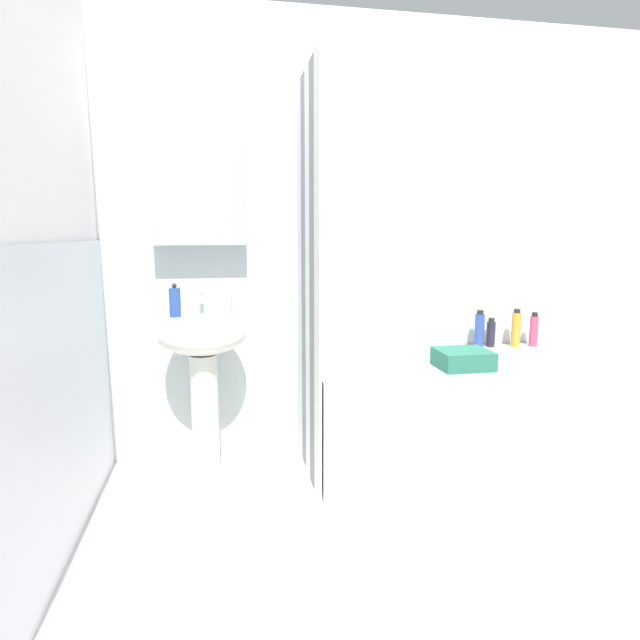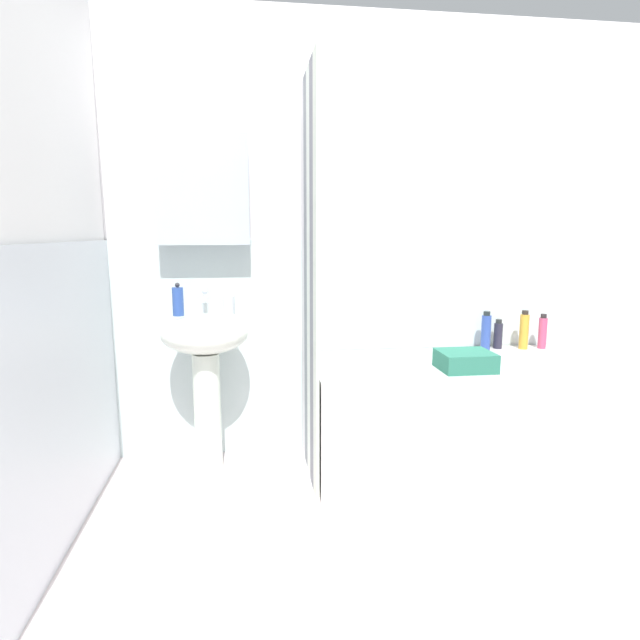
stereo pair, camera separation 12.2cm
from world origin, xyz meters
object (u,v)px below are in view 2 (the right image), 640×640
shampoo_bottle (486,332)px  toothbrush_cup (229,305)px  lotion_bottle (498,335)px  conditioner_bottle (524,331)px  soap_dispenser (178,301)px  body_wash_bottle (543,332)px  bathtub (450,414)px  towel_folded (465,361)px  sink (206,357)px

shampoo_bottle → toothbrush_cup: bearing=-176.7°
lotion_bottle → shampoo_bottle: 0.10m
toothbrush_cup → conditioner_bottle: size_ratio=0.44×
soap_dispenser → shampoo_bottle: bearing=3.6°
toothbrush_cup → body_wash_bottle: toothbrush_cup is taller
bathtub → shampoo_bottle: shampoo_bottle is taller
soap_dispenser → towel_folded: soap_dispenser is taller
soap_dispenser → conditioner_bottle: bearing=3.0°
toothbrush_cup → conditioner_bottle: (1.67, 0.08, -0.19)m
shampoo_bottle → towel_folded: 0.51m
lotion_bottle → towel_folded: (-0.38, -0.44, -0.03)m
sink → bathtub: bearing=-5.8°
sink → body_wash_bottle: (1.91, 0.10, 0.07)m
sink → soap_dispenser: 0.32m
conditioner_bottle → body_wash_bottle: bearing=-1.5°
sink → toothbrush_cup: bearing=10.1°
body_wash_bottle → towel_folded: (-0.64, -0.41, -0.05)m
toothbrush_cup → shampoo_bottle: (1.44, 0.08, -0.19)m
conditioner_bottle → lotion_bottle: (-0.14, 0.03, -0.03)m
body_wash_bottle → lotion_bottle: (-0.25, 0.04, -0.02)m
sink → soap_dispenser: (-0.13, -0.00, 0.29)m
soap_dispenser → sink: bearing=0.1°
towel_folded → body_wash_bottle: bearing=32.4°
conditioner_bottle → lotion_bottle: 0.15m
bathtub → shampoo_bottle: bearing=38.9°
lotion_bottle → toothbrush_cup: bearing=-175.9°
lotion_bottle → shampoo_bottle: (-0.09, -0.03, 0.03)m
soap_dispenser → lotion_bottle: bearing=4.2°
sink → bathtub: (1.27, -0.13, -0.32)m
body_wash_bottle → lotion_bottle: bearing=172.2°
toothbrush_cup → body_wash_bottle: size_ratio=0.48×
sink → bathtub: sink is taller
bathtub → towel_folded: bearing=-91.3°
body_wash_bottle → toothbrush_cup: bearing=-177.6°
towel_folded → sink: bearing=166.3°
sink → conditioner_bottle: size_ratio=3.68×
sink → soap_dispenser: soap_dispenser is taller
sink → soap_dispenser: bearing=-179.9°
soap_dispenser → bathtub: 1.53m
conditioner_bottle → towel_folded: (-0.52, -0.41, -0.06)m
sink → body_wash_bottle: size_ratio=4.09×
toothbrush_cup → towel_folded: size_ratio=0.38×
body_wash_bottle → lotion_bottle: 0.26m
shampoo_bottle → towel_folded: (-0.30, -0.41, -0.06)m
bathtub → shampoo_bottle: 0.54m
conditioner_bottle → shampoo_bottle: conditioner_bottle is taller
shampoo_bottle → body_wash_bottle: bearing=-1.5°
body_wash_bottle → conditioner_bottle: conditioner_bottle is taller
lotion_bottle → body_wash_bottle: bearing=-7.8°
conditioner_bottle → sink: bearing=-176.8°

